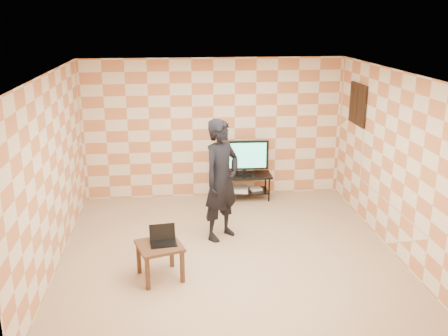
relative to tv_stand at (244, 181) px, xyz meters
The scene contains 14 objects.
floor 2.30m from the tv_stand, 104.24° to the right, with size 5.00×5.00×0.00m, color tan.
wall_back 1.17m from the tv_stand, 151.63° to the left, with size 5.00×0.02×2.70m, color beige.
wall_front 4.83m from the tv_stand, 96.77° to the right, with size 5.00×0.02×2.70m, color beige.
wall_left 3.89m from the tv_stand, 144.28° to the right, with size 0.02×5.00×2.70m, color beige.
wall_right 3.09m from the tv_stand, 48.55° to the right, with size 0.02×5.00×2.70m, color beige.
ceiling 3.25m from the tv_stand, 104.24° to the right, with size 5.00×5.00×0.02m, color white.
wall_art 2.57m from the tv_stand, 18.74° to the right, with size 0.04×0.72×0.72m.
tv_stand is the anchor object (origin of this frame).
tv 0.51m from the tv_stand, 87.96° to the right, with size 0.93×0.19×0.67m.
dvd_player 0.21m from the tv_stand, behind, with size 0.43×0.31×0.07m, color silver.
game_console 0.29m from the tv_stand, ahead, with size 0.22×0.16×0.05m, color silver.
side_table 3.29m from the tv_stand, 118.59° to the right, with size 0.71×0.71×0.50m.
laptop 3.22m from the tv_stand, 118.29° to the right, with size 0.38×0.32×0.24m.
person 1.88m from the tv_stand, 109.96° to the right, with size 0.71×0.47×1.95m, color black.
Camera 1 is at (-0.79, -6.86, 3.50)m, focal length 40.00 mm.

